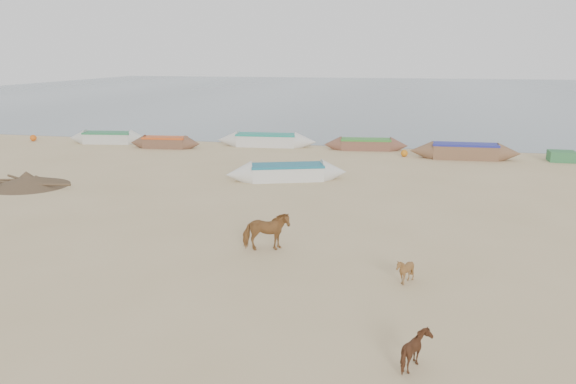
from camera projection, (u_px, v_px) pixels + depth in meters
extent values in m
plane|color=tan|center=(262.00, 249.00, 18.81)|extent=(140.00, 140.00, 0.00)
plane|color=slate|center=(388.00, 92.00, 96.47)|extent=(160.00, 160.00, 0.00)
imported|color=brown|center=(266.00, 231.00, 18.51)|extent=(1.68, 1.15, 1.30)
imported|color=brown|center=(405.00, 271.00, 15.86)|extent=(0.86, 0.81, 0.77)
imported|color=brown|center=(417.00, 352.00, 11.52)|extent=(0.70, 0.81, 0.80)
cone|color=brown|center=(30.00, 181.00, 27.70)|extent=(4.28, 4.28, 0.52)
cube|color=#2A5D2F|center=(155.00, 143.00, 39.50)|extent=(1.40, 1.20, 0.60)
sphere|color=#C16C12|center=(404.00, 153.00, 35.66)|extent=(0.44, 0.44, 0.44)
cube|color=slate|center=(261.00, 142.00, 39.81)|extent=(1.20, 1.10, 0.56)
cube|color=#316D3E|center=(562.00, 156.00, 34.07)|extent=(1.50, 1.20, 0.64)
sphere|color=#C65512|center=(33.00, 138.00, 42.08)|extent=(0.48, 0.48, 0.48)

